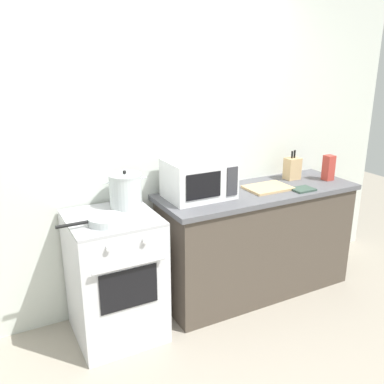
% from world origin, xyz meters
% --- Properties ---
extents(ground_plane, '(10.00, 10.00, 0.00)m').
position_xyz_m(ground_plane, '(0.00, 0.00, 0.00)').
color(ground_plane, '#9E9384').
extents(back_wall, '(4.40, 0.10, 2.50)m').
position_xyz_m(back_wall, '(0.30, 0.97, 1.25)').
color(back_wall, silver).
rests_on(back_wall, ground_plane).
extents(lower_cabinet_right, '(1.64, 0.56, 0.88)m').
position_xyz_m(lower_cabinet_right, '(0.90, 0.62, 0.44)').
color(lower_cabinet_right, '#4C4238').
rests_on(lower_cabinet_right, ground_plane).
extents(countertop_right, '(1.70, 0.60, 0.04)m').
position_xyz_m(countertop_right, '(0.90, 0.62, 0.90)').
color(countertop_right, '#59595E').
rests_on(countertop_right, lower_cabinet_right).
extents(stove, '(0.60, 0.64, 0.92)m').
position_xyz_m(stove, '(-0.35, 0.60, 0.46)').
color(stove, silver).
rests_on(stove, ground_plane).
extents(stock_pot, '(0.32, 0.24, 0.27)m').
position_xyz_m(stock_pot, '(-0.20, 0.73, 1.04)').
color(stock_pot, silver).
rests_on(stock_pot, stove).
extents(frying_pan, '(0.44, 0.24, 0.05)m').
position_xyz_m(frying_pan, '(-0.43, 0.49, 0.95)').
color(frying_pan, silver).
rests_on(frying_pan, stove).
extents(microwave, '(0.50, 0.37, 0.30)m').
position_xyz_m(microwave, '(0.37, 0.68, 1.07)').
color(microwave, white).
rests_on(microwave, countertop_right).
extents(cutting_board, '(0.36, 0.26, 0.02)m').
position_xyz_m(cutting_board, '(0.98, 0.60, 0.93)').
color(cutting_board, tan).
rests_on(cutting_board, countertop_right).
extents(knife_block, '(0.13, 0.10, 0.26)m').
position_xyz_m(knife_block, '(1.35, 0.74, 1.02)').
color(knife_block, tan).
rests_on(knife_block, countertop_right).
extents(pasta_box, '(0.08, 0.08, 0.22)m').
position_xyz_m(pasta_box, '(1.61, 0.57, 1.03)').
color(pasta_box, '#B73D33').
rests_on(pasta_box, countertop_right).
extents(oven_mitt, '(0.18, 0.14, 0.02)m').
position_xyz_m(oven_mitt, '(1.21, 0.44, 0.93)').
color(oven_mitt, '#384C42').
rests_on(oven_mitt, countertop_right).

